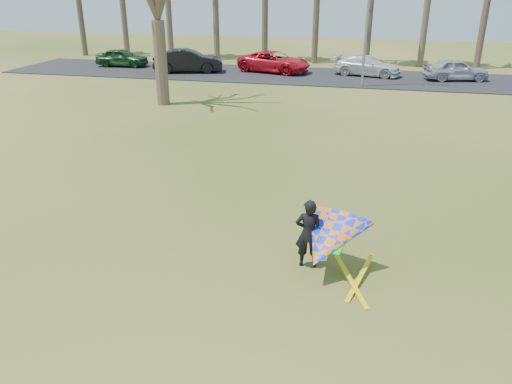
% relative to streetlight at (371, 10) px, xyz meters
% --- Properties ---
extents(ground, '(100.00, 100.00, 0.00)m').
position_rel_streetlight_xyz_m(ground, '(-2.16, -22.00, -4.46)').
color(ground, '#295111').
rests_on(ground, ground).
extents(parking_strip, '(46.00, 7.00, 0.06)m').
position_rel_streetlight_xyz_m(parking_strip, '(-2.16, 3.00, -4.43)').
color(parking_strip, black).
rests_on(parking_strip, ground).
extents(streetlight, '(2.28, 0.18, 8.00)m').
position_rel_streetlight_xyz_m(streetlight, '(0.00, 0.00, 0.00)').
color(streetlight, gray).
rests_on(streetlight, ground).
extents(car_0, '(3.93, 1.77, 1.31)m').
position_rel_streetlight_xyz_m(car_0, '(-17.95, 3.76, -3.75)').
color(car_0, '#183D1B').
rests_on(car_0, parking_strip).
extents(car_1, '(5.04, 2.88, 1.57)m').
position_rel_streetlight_xyz_m(car_1, '(-12.22, 2.43, -3.62)').
color(car_1, black).
rests_on(car_1, parking_strip).
extents(car_2, '(5.54, 3.62, 1.42)m').
position_rel_streetlight_xyz_m(car_2, '(-6.38, 3.87, -3.70)').
color(car_2, red).
rests_on(car_2, parking_strip).
extents(car_3, '(4.79, 2.80, 1.30)m').
position_rel_streetlight_xyz_m(car_3, '(0.03, 3.91, -3.75)').
color(car_3, silver).
rests_on(car_3, parking_strip).
extents(car_4, '(4.25, 2.47, 1.36)m').
position_rel_streetlight_xyz_m(car_4, '(5.63, 3.38, -3.73)').
color(car_4, '#A3AAB1').
rests_on(car_4, parking_strip).
extents(kite_flyer, '(2.13, 2.39, 2.02)m').
position_rel_streetlight_xyz_m(kite_flyer, '(-0.23, -21.62, -3.62)').
color(kite_flyer, black).
rests_on(kite_flyer, ground).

